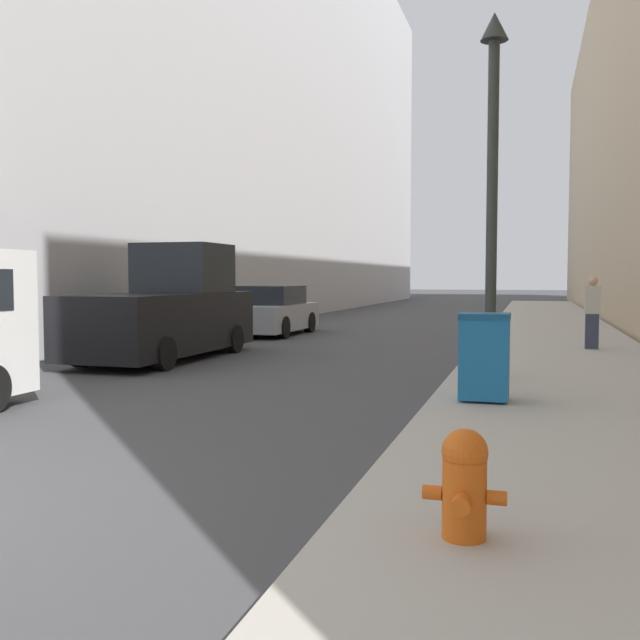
# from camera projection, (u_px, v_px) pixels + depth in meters

# --- Properties ---
(sidewalk_right) EXTENTS (3.85, 60.00, 0.13)m
(sidewalk_right) POSITION_uv_depth(u_px,v_px,m) (554.00, 337.00, 20.12)
(sidewalk_right) COLOR #ADA89E
(sidewalk_right) RESTS_ON ground
(building_left_glass) EXTENTS (12.00, 60.00, 21.85)m
(building_left_glass) POSITION_uv_depth(u_px,v_px,m) (168.00, 72.00, 31.78)
(building_left_glass) COLOR #BCBCC1
(building_left_glass) RESTS_ON ground
(fire_hydrant) EXTENTS (0.51, 0.40, 0.68)m
(fire_hydrant) POSITION_uv_depth(u_px,v_px,m) (464.00, 481.00, 4.38)
(fire_hydrant) COLOR #D15614
(fire_hydrant) RESTS_ON sidewalk_right
(trash_bin) EXTENTS (0.64, 0.60, 1.15)m
(trash_bin) POSITION_uv_depth(u_px,v_px,m) (484.00, 356.00, 9.27)
(trash_bin) COLOR #19609E
(trash_bin) RESTS_ON sidewalk_right
(lamppost) EXTENTS (0.43, 0.43, 5.75)m
(lamppost) POSITION_uv_depth(u_px,v_px,m) (492.00, 172.00, 11.26)
(lamppost) COLOR #2D332D
(lamppost) RESTS_ON sidewalk_right
(pickup_truck) EXTENTS (2.03, 5.30, 2.49)m
(pickup_truck) POSITION_uv_depth(u_px,v_px,m) (168.00, 311.00, 15.30)
(pickup_truck) COLOR black
(pickup_truck) RESTS_ON ground
(parked_sedan_near) EXTENTS (1.92, 4.17, 1.49)m
(parked_sedan_near) POSITION_uv_depth(u_px,v_px,m) (271.00, 312.00, 21.72)
(parked_sedan_near) COLOR #A3A8B2
(parked_sedan_near) RESTS_ON ground
(pedestrian_on_sidewalk) EXTENTS (0.33, 0.22, 1.64)m
(pedestrian_on_sidewalk) POSITION_uv_depth(u_px,v_px,m) (592.00, 312.00, 16.02)
(pedestrian_on_sidewalk) COLOR #2D3347
(pedestrian_on_sidewalk) RESTS_ON sidewalk_right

